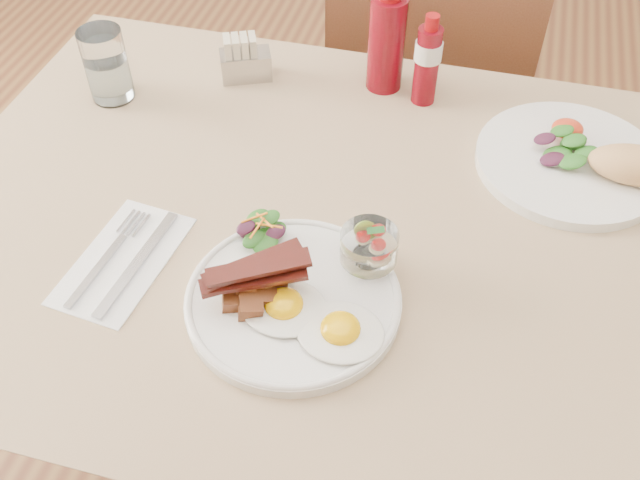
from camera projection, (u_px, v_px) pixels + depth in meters
The scene contains 13 objects.
table at pixel (371, 268), 1.09m from camera, with size 1.33×0.88×0.75m.
chair_far at pixel (428, 94), 1.62m from camera, with size 0.42×0.42×0.93m.
main_plate at pixel (293, 300), 0.92m from camera, with size 0.28×0.28×0.02m, color white.
fried_eggs at pixel (312, 318), 0.88m from camera, with size 0.22×0.15×0.03m.
bacon_potato_pile at pixel (254, 283), 0.89m from camera, with size 0.14×0.10×0.06m.
side_salad at pixel (262, 232), 0.97m from camera, with size 0.07×0.07×0.04m.
fruit_cup at pixel (369, 246), 0.92m from camera, with size 0.08×0.08×0.08m.
second_plate at pixel (586, 161), 1.09m from camera, with size 0.31×0.29×0.07m.
ketchup_bottle at pixel (387, 42), 1.20m from camera, with size 0.08×0.08×0.19m.
hot_sauce_bottle at pixel (427, 61), 1.17m from camera, with size 0.05×0.05×0.16m.
sugar_caddy at pixel (244, 61), 1.25m from camera, with size 0.10×0.08×0.08m.
water_glass at pixel (107, 69), 1.20m from camera, with size 0.07×0.07×0.13m.
napkin_cutlery at pixel (124, 260), 0.98m from camera, with size 0.14×0.22×0.01m.
Camera 1 is at (0.11, -0.71, 1.49)m, focal length 40.00 mm.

